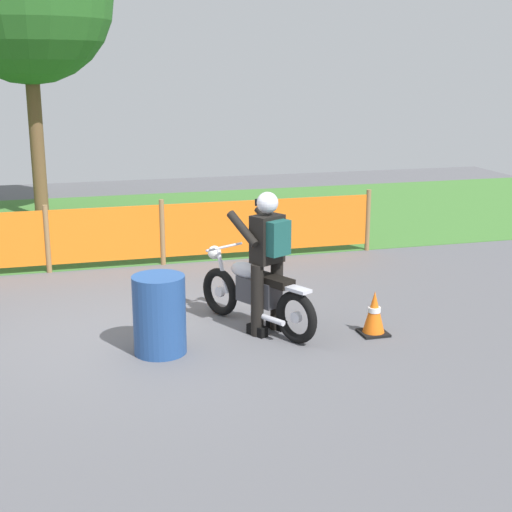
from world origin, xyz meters
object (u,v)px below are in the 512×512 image
object	(u,v)px
motorcycle_lead	(255,292)
traffic_cone	(374,313)
rider_lead	(268,255)
spare_drum	(159,315)

from	to	relation	value
motorcycle_lead	traffic_cone	size ratio (longest dim) A/B	3.34
motorcycle_lead	traffic_cone	world-z (taller)	motorcycle_lead
motorcycle_lead	rider_lead	xyz separation A→B (m)	(0.10, -0.19, 0.50)
motorcycle_lead	spare_drum	size ratio (longest dim) A/B	2.01
motorcycle_lead	spare_drum	world-z (taller)	motorcycle_lead
traffic_cone	motorcycle_lead	bearing A→B (deg)	155.51
spare_drum	rider_lead	bearing A→B (deg)	12.73
rider_lead	traffic_cone	world-z (taller)	rider_lead
motorcycle_lead	rider_lead	world-z (taller)	rider_lead
rider_lead	traffic_cone	xyz separation A→B (m)	(1.19, -0.40, -0.69)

